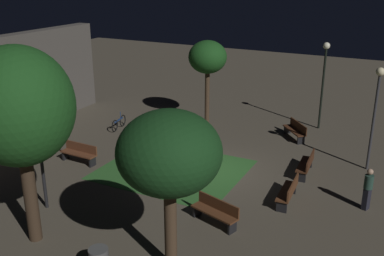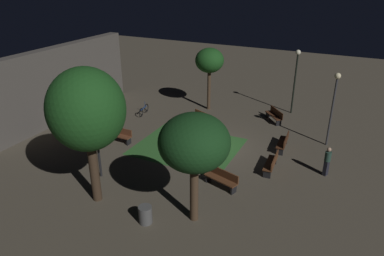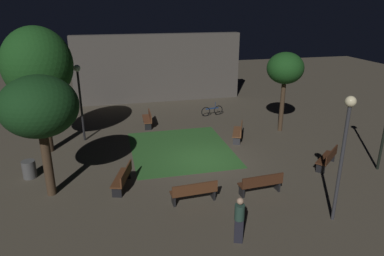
% 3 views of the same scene
% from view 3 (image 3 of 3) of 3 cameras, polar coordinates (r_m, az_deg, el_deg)
% --- Properties ---
extents(ground_plane, '(60.00, 60.00, 0.00)m').
position_cam_3_polar(ground_plane, '(17.35, 1.89, -5.31)').
color(ground_plane, '#4C4438').
extents(grass_lawn, '(5.14, 5.99, 0.01)m').
position_cam_3_polar(grass_lawn, '(18.69, -1.82, -3.40)').
color(grass_lawn, '#2D6028').
rests_on(grass_lawn, ground).
extents(bench_corner, '(1.83, 0.58, 0.88)m').
position_cam_3_polar(bench_corner, '(13.72, 0.34, -10.22)').
color(bench_corner, '#512D19').
rests_on(bench_corner, ground).
extents(bench_path_side, '(1.83, 0.60, 0.88)m').
position_cam_3_polar(bench_path_side, '(14.55, 11.10, -8.75)').
color(bench_path_side, '#422314').
rests_on(bench_path_side, ground).
extents(bench_front_left, '(1.15, 1.84, 0.88)m').
position_cam_3_polar(bench_front_left, '(19.97, 7.58, -0.57)').
color(bench_front_left, brown).
rests_on(bench_front_left, ground).
extents(bench_lawn_edge, '(0.54, 1.82, 0.88)m').
position_cam_3_polar(bench_lawn_edge, '(22.23, -7.13, 1.56)').
color(bench_lawn_edge, brown).
rests_on(bench_lawn_edge, ground).
extents(bench_near_trees, '(1.68, 1.53, 0.88)m').
position_cam_3_polar(bench_near_trees, '(17.68, 21.15, -4.51)').
color(bench_near_trees, '#422314').
rests_on(bench_near_trees, ground).
extents(bench_by_lamp, '(0.99, 1.86, 0.88)m').
position_cam_3_polar(bench_by_lamp, '(15.03, -11.07, -7.80)').
color(bench_by_lamp, '#512D19').
rests_on(bench_by_lamp, ground).
extents(tree_near_wall, '(2.10, 2.10, 4.70)m').
position_cam_3_polar(tree_near_wall, '(21.09, 14.85, 9.20)').
color(tree_near_wall, '#423021').
rests_on(tree_near_wall, ground).
extents(tree_lawn_side, '(2.88, 2.88, 4.86)m').
position_cam_3_polar(tree_lawn_side, '(14.24, -23.50, 3.06)').
color(tree_lawn_side, '#423021').
rests_on(tree_lawn_side, ground).
extents(tree_tall_center, '(3.32, 3.32, 6.33)m').
position_cam_3_polar(tree_tall_center, '(18.73, -23.72, 9.26)').
color(tree_tall_center, '#38281C').
rests_on(tree_tall_center, ground).
extents(lamp_post_plaza_east, '(0.36, 0.36, 4.54)m').
position_cam_3_polar(lamp_post_plaza_east, '(12.62, 23.49, -1.62)').
color(lamp_post_plaza_east, '#333338').
rests_on(lamp_post_plaza_east, ground).
extents(lamp_post_plaza_west, '(0.36, 0.36, 4.24)m').
position_cam_3_polar(lamp_post_plaza_west, '(19.94, -17.77, 5.93)').
color(lamp_post_plaza_west, black).
rests_on(lamp_post_plaza_west, ground).
extents(trash_bin, '(0.58, 0.58, 0.79)m').
position_cam_3_polar(trash_bin, '(17.16, -24.85, -6.08)').
color(trash_bin, '#4C4C4C').
rests_on(trash_bin, ground).
extents(bicycle, '(1.60, 0.30, 0.93)m').
position_cam_3_polar(bicycle, '(24.17, 3.27, 2.81)').
color(bicycle, black).
rests_on(bicycle, ground).
extents(pedestrian, '(0.33, 0.32, 1.61)m').
position_cam_3_polar(pedestrian, '(11.59, 7.65, -14.40)').
color(pedestrian, black).
rests_on(pedestrian, ground).
extents(building_wall_backdrop, '(12.77, 0.80, 5.13)m').
position_cam_3_polar(building_wall_backdrop, '(27.61, -5.45, 9.62)').
color(building_wall_backdrop, '#4C4742').
rests_on(building_wall_backdrop, ground).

